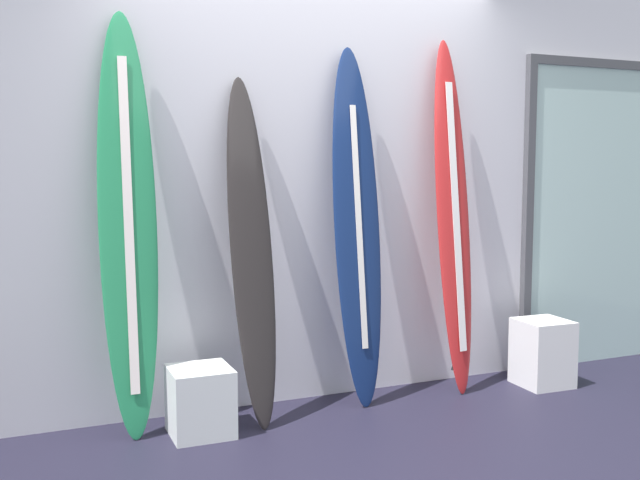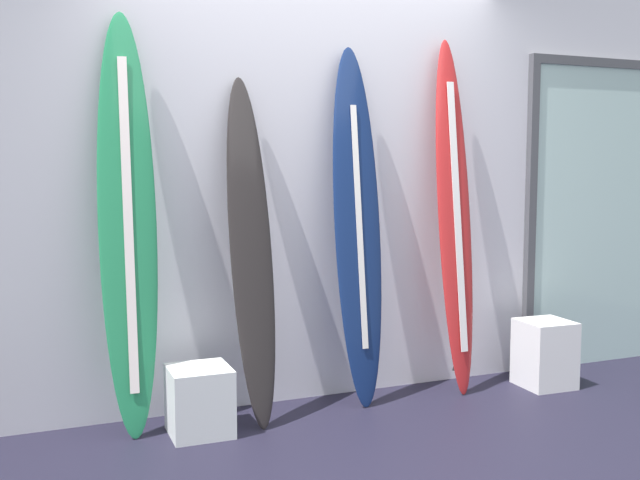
{
  "view_description": "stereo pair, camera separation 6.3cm",
  "coord_description": "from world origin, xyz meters",
  "px_view_note": "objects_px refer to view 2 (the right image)",
  "views": [
    {
      "loc": [
        -1.69,
        -2.87,
        1.42
      ],
      "look_at": [
        -0.04,
        0.95,
        0.99
      ],
      "focal_mm": 41.77,
      "sensor_mm": 36.0,
      "label": 1
    },
    {
      "loc": [
        -1.63,
        -2.9,
        1.42
      ],
      "look_at": [
        -0.04,
        0.95,
        0.99
      ],
      "focal_mm": 41.77,
      "sensor_mm": 36.0,
      "label": 2
    }
  ],
  "objects_px": {
    "surfboard_emerald": "(128,225)",
    "glass_door": "(596,209)",
    "surfboard_navy": "(357,227)",
    "surfboard_crimson": "(454,219)",
    "surfboard_charcoal": "(251,250)",
    "display_block_center": "(545,353)",
    "display_block_left": "(200,401)"
  },
  "relations": [
    {
      "from": "surfboard_emerald",
      "to": "glass_door",
      "type": "distance_m",
      "value": 3.25
    },
    {
      "from": "surfboard_navy",
      "to": "surfboard_crimson",
      "type": "relative_size",
      "value": 0.96
    },
    {
      "from": "surfboard_emerald",
      "to": "surfboard_navy",
      "type": "relative_size",
      "value": 1.05
    },
    {
      "from": "surfboard_navy",
      "to": "surfboard_crimson",
      "type": "height_order",
      "value": "surfboard_crimson"
    },
    {
      "from": "surfboard_emerald",
      "to": "surfboard_charcoal",
      "type": "height_order",
      "value": "surfboard_emerald"
    },
    {
      "from": "surfboard_charcoal",
      "to": "display_block_center",
      "type": "xyz_separation_m",
      "value": [
        1.91,
        -0.12,
        -0.74
      ]
    },
    {
      "from": "surfboard_charcoal",
      "to": "surfboard_navy",
      "type": "distance_m",
      "value": 0.68
    },
    {
      "from": "surfboard_charcoal",
      "to": "surfboard_navy",
      "type": "relative_size",
      "value": 0.91
    },
    {
      "from": "display_block_left",
      "to": "display_block_center",
      "type": "relative_size",
      "value": 0.84
    },
    {
      "from": "surfboard_crimson",
      "to": "glass_door",
      "type": "xyz_separation_m",
      "value": [
        1.28,
        0.18,
        0.02
      ]
    },
    {
      "from": "surfboard_crimson",
      "to": "display_block_left",
      "type": "bearing_deg",
      "value": -174.99
    },
    {
      "from": "surfboard_emerald",
      "to": "display_block_left",
      "type": "distance_m",
      "value": 0.99
    },
    {
      "from": "display_block_center",
      "to": "surfboard_emerald",
      "type": "bearing_deg",
      "value": 175.9
    },
    {
      "from": "surfboard_navy",
      "to": "display_block_left",
      "type": "height_order",
      "value": "surfboard_navy"
    },
    {
      "from": "surfboard_emerald",
      "to": "surfboard_crimson",
      "type": "relative_size",
      "value": 1.01
    },
    {
      "from": "surfboard_navy",
      "to": "display_block_left",
      "type": "xyz_separation_m",
      "value": [
        -0.99,
        -0.16,
        -0.87
      ]
    },
    {
      "from": "surfboard_emerald",
      "to": "surfboard_charcoal",
      "type": "bearing_deg",
      "value": -5.29
    },
    {
      "from": "surfboard_emerald",
      "to": "surfboard_crimson",
      "type": "distance_m",
      "value": 1.96
    },
    {
      "from": "display_block_left",
      "to": "surfboard_navy",
      "type": "bearing_deg",
      "value": 9.12
    },
    {
      "from": "surfboard_charcoal",
      "to": "glass_door",
      "type": "bearing_deg",
      "value": 4.79
    },
    {
      "from": "glass_door",
      "to": "surfboard_navy",
      "type": "bearing_deg",
      "value": -175.05
    },
    {
      "from": "surfboard_emerald",
      "to": "display_block_left",
      "type": "height_order",
      "value": "surfboard_emerald"
    },
    {
      "from": "surfboard_crimson",
      "to": "display_block_left",
      "type": "xyz_separation_m",
      "value": [
        -1.64,
        -0.14,
        -0.9
      ]
    },
    {
      "from": "surfboard_emerald",
      "to": "display_block_center",
      "type": "relative_size",
      "value": 5.19
    },
    {
      "from": "display_block_left",
      "to": "display_block_center",
      "type": "distance_m",
      "value": 2.23
    },
    {
      "from": "surfboard_crimson",
      "to": "glass_door",
      "type": "bearing_deg",
      "value": 8.1
    },
    {
      "from": "surfboard_charcoal",
      "to": "glass_door",
      "type": "relative_size",
      "value": 0.89
    },
    {
      "from": "display_block_center",
      "to": "display_block_left",
      "type": "bearing_deg",
      "value": 179.61
    },
    {
      "from": "display_block_left",
      "to": "glass_door",
      "type": "bearing_deg",
      "value": 6.37
    },
    {
      "from": "surfboard_crimson",
      "to": "surfboard_charcoal",
      "type": "bearing_deg",
      "value": -178.45
    },
    {
      "from": "surfboard_charcoal",
      "to": "display_block_left",
      "type": "distance_m",
      "value": 0.84
    },
    {
      "from": "surfboard_charcoal",
      "to": "surfboard_crimson",
      "type": "relative_size",
      "value": 0.87
    }
  ]
}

